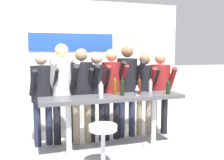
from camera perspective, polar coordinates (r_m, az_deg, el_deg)
ground_plane at (r=4.30m, az=0.31°, el=-15.87°), size 40.00×40.00×0.00m
back_wall at (r=5.41m, az=-4.47°, el=3.50°), size 3.95×0.12×2.68m
tasting_table at (r=4.07m, az=0.31°, el=-5.84°), size 2.35×0.50×0.93m
bar_stool at (r=3.56m, az=-2.07°, el=-13.53°), size 0.42×0.42×0.63m
person_far_left at (r=4.42m, az=-15.66°, el=-1.99°), size 0.50×0.59×1.62m
person_left at (r=4.43m, az=-11.26°, el=-0.65°), size 0.51×0.60×1.77m
person_center_left at (r=4.39m, az=-6.92°, el=-1.34°), size 0.51×0.60×1.69m
person_center at (r=4.47m, az=-3.46°, el=-1.40°), size 0.38×0.50×1.63m
person_center_right at (r=4.55m, az=-0.09°, el=-0.95°), size 0.44×0.55×1.68m
person_right at (r=4.70m, az=3.50°, el=-0.21°), size 0.45×0.55×1.75m
person_far_right at (r=4.86m, az=7.41°, el=-1.21°), size 0.42×0.52×1.59m
person_rightmost at (r=4.96m, az=10.86°, el=-1.15°), size 0.53×0.61×1.60m
wine_bottle_0 at (r=4.29m, az=12.70°, el=-1.54°), size 0.07×0.07×0.26m
wine_bottle_1 at (r=4.23m, az=6.23°, el=-1.27°), size 0.06×0.06×0.31m
wine_bottle_2 at (r=3.83m, az=-2.54°, el=-2.25°), size 0.08×0.08×0.28m
wine_bottle_3 at (r=4.38m, az=8.79°, el=-1.32°), size 0.06×0.06×0.26m
wine_bottle_4 at (r=4.15m, az=0.68°, el=-1.33°), size 0.06×0.06×0.33m
wine_bottle_5 at (r=4.06m, az=2.40°, el=-1.55°), size 0.06×0.06×0.32m
wine_glass_0 at (r=4.08m, az=5.76°, el=-1.78°), size 0.07×0.07×0.18m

